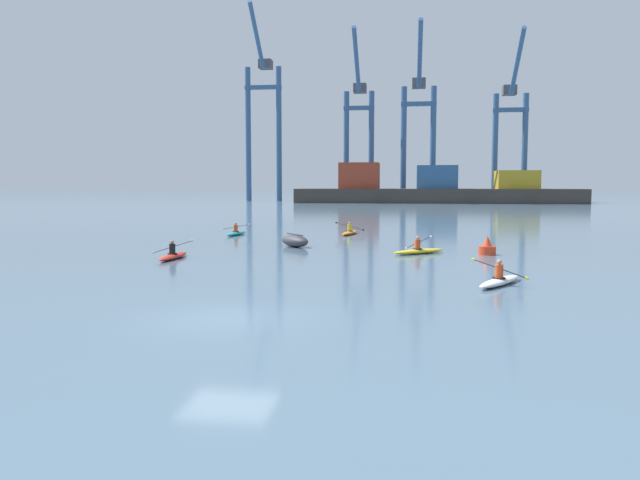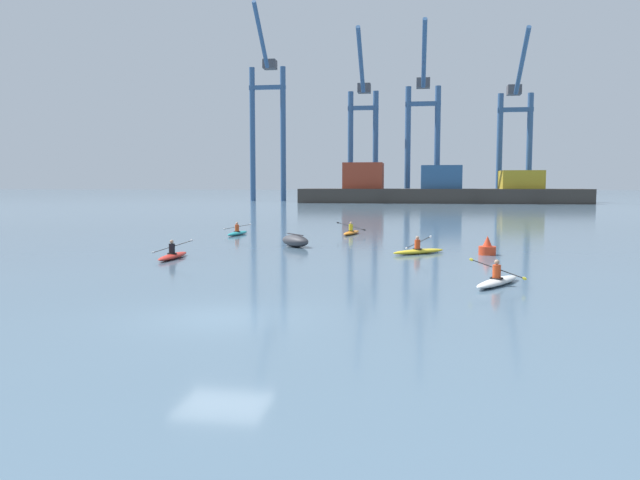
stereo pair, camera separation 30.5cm
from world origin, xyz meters
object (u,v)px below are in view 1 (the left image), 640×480
(channel_buoy, at_px, (487,248))
(kayak_teal, at_px, (236,233))
(kayak_orange, at_px, (350,232))
(gantry_crane_east_mid, at_px, (419,122))
(gantry_crane_east, at_px, (511,125))
(gantry_crane_west_mid, at_px, (359,125))
(kayak_yellow, at_px, (419,251))
(capsized_dinghy, at_px, (295,241))
(gantry_crane_west, at_px, (263,113))
(kayak_white, at_px, (500,280))
(kayak_red, at_px, (173,255))
(container_barge, at_px, (433,190))

(channel_buoy, xyz_separation_m, kayak_teal, (-16.54, 10.41, -0.19))
(kayak_orange, relative_size, kayak_teal, 1.00)
(gantry_crane_east_mid, distance_m, kayak_orange, 88.79)
(gantry_crane_east, distance_m, kayak_teal, 98.76)
(kayak_teal, bearing_deg, gantry_crane_west_mid, 89.13)
(kayak_yellow, bearing_deg, capsized_dinghy, 158.72)
(capsized_dinghy, distance_m, kayak_orange, 9.73)
(gantry_crane_west_mid, relative_size, kayak_teal, 10.03)
(kayak_orange, height_order, kayak_yellow, kayak_yellow)
(gantry_crane_west, height_order, kayak_white, gantry_crane_west)
(capsized_dinghy, xyz_separation_m, kayak_red, (-4.89, -6.83, -0.18))
(container_barge, height_order, kayak_orange, container_barge)
(gantry_crane_east, xyz_separation_m, channel_buoy, (-16.68, -102.08, -15.50))
(gantry_crane_east, bearing_deg, kayak_yellow, -101.21)
(gantry_crane_east, bearing_deg, gantry_crane_east_mid, -171.37)
(gantry_crane_west, xyz_separation_m, gantry_crane_east, (52.74, -0.14, -3.50))
(capsized_dinghy, height_order, kayak_yellow, kayak_yellow)
(container_barge, xyz_separation_m, kayak_white, (-1.45, -102.74, -2.38))
(channel_buoy, height_order, kayak_orange, channel_buoy)
(kayak_orange, bearing_deg, gantry_crane_west_mid, 94.21)
(container_barge, bearing_deg, kayak_yellow, -92.62)
(gantry_crane_west_mid, relative_size, kayak_white, 10.63)
(kayak_white, relative_size, kayak_yellow, 1.08)
(gantry_crane_east, distance_m, kayak_white, 114.62)
(container_barge, height_order, kayak_white, container_barge)
(container_barge, relative_size, kayak_orange, 16.11)
(gantry_crane_east, relative_size, capsized_dinghy, 12.15)
(kayak_red, height_order, kayak_orange, kayak_red)
(container_barge, relative_size, kayak_teal, 16.14)
(kayak_red, distance_m, kayak_orange, 17.82)
(gantry_crane_west, bearing_deg, channel_buoy, -70.57)
(channel_buoy, relative_size, kayak_teal, 0.29)
(capsized_dinghy, distance_m, kayak_teal, 9.61)
(channel_buoy, relative_size, kayak_orange, 0.29)
(kayak_red, bearing_deg, channel_buoy, 14.70)
(gantry_crane_east, xyz_separation_m, kayak_red, (-32.36, -106.20, -15.69))
(capsized_dinghy, relative_size, channel_buoy, 2.72)
(channel_buoy, relative_size, kayak_red, 0.29)
(gantry_crane_west, xyz_separation_m, gantry_crane_east_mid, (33.73, -3.02, -2.76))
(kayak_yellow, bearing_deg, kayak_red, -161.65)
(kayak_orange, distance_m, kayak_yellow, 13.16)
(gantry_crane_west_mid, distance_m, kayak_yellow, 105.60)
(kayak_white, height_order, kayak_teal, same)
(gantry_crane_east_mid, bearing_deg, kayak_orange, -93.99)
(gantry_crane_west_mid, distance_m, kayak_teal, 94.62)
(gantry_crane_west, height_order, channel_buoy, gantry_crane_west)
(gantry_crane_west, height_order, kayak_teal, gantry_crane_west)
(gantry_crane_west_mid, bearing_deg, kayak_yellow, -83.64)
(channel_buoy, bearing_deg, gantry_crane_east, 80.72)
(container_barge, height_order, capsized_dinghy, container_barge)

